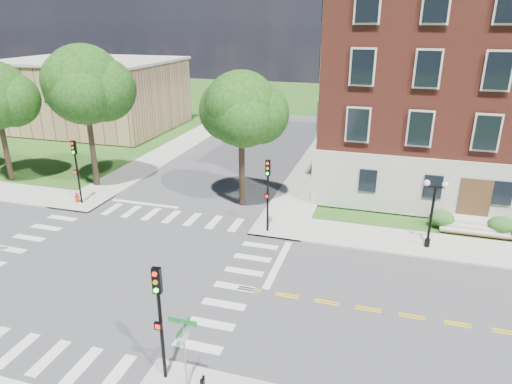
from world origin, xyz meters
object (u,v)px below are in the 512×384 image
(traffic_signal_nw, at_px, (76,164))
(street_sign_pole, at_px, (184,340))
(fire_hydrant, at_px, (77,198))
(traffic_signal_se, at_px, (159,310))
(twin_lamp_west, at_px, (432,210))
(traffic_signal_ne, at_px, (268,187))

(traffic_signal_nw, bearing_deg, street_sign_pole, -43.52)
(street_sign_pole, distance_m, fire_hydrant, 21.57)
(traffic_signal_se, relative_size, fire_hydrant, 6.40)
(fire_hydrant, bearing_deg, traffic_signal_se, -44.36)
(traffic_signal_nw, xyz_separation_m, fire_hydrant, (-0.43, 0.11, -2.72))
(twin_lamp_west, xyz_separation_m, street_sign_pole, (-9.17, -14.58, -0.21))
(traffic_signal_se, relative_size, street_sign_pole, 1.55)
(traffic_signal_ne, xyz_separation_m, traffic_signal_nw, (-14.60, 0.62, 0.00))
(street_sign_pole, bearing_deg, traffic_signal_ne, 92.88)
(traffic_signal_se, relative_size, twin_lamp_west, 1.13)
(traffic_signal_se, bearing_deg, street_sign_pole, -15.41)
(traffic_signal_nw, distance_m, twin_lamp_west, 24.48)
(traffic_signal_nw, distance_m, fire_hydrant, 2.76)
(traffic_signal_se, xyz_separation_m, traffic_signal_nw, (-14.24, 14.24, 0.00))
(twin_lamp_west, bearing_deg, traffic_signal_nw, -179.89)
(traffic_signal_se, xyz_separation_m, street_sign_pole, (1.06, -0.29, -0.88))
(twin_lamp_west, height_order, fire_hydrant, twin_lamp_west)
(twin_lamp_west, xyz_separation_m, fire_hydrant, (-24.90, 0.06, -2.06))
(fire_hydrant, bearing_deg, traffic_signal_ne, -2.78)
(twin_lamp_west, distance_m, street_sign_pole, 17.22)
(street_sign_pole, height_order, fire_hydrant, street_sign_pole)
(traffic_signal_se, relative_size, traffic_signal_nw, 1.00)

